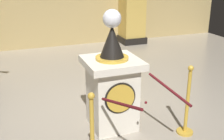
% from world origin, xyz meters
% --- Properties ---
extents(ground_plane, '(11.26, 11.26, 0.00)m').
position_xyz_m(ground_plane, '(0.00, 0.00, 0.00)').
color(ground_plane, '#9E9384').
extents(pedestal_clock, '(0.78, 0.78, 1.76)m').
position_xyz_m(pedestal_clock, '(-0.07, -0.29, 0.68)').
color(pedestal_clock, silver).
rests_on(pedestal_clock, ground_plane).
extents(stanchion_far, '(0.24, 0.24, 1.04)m').
position_xyz_m(stanchion_far, '(0.85, -0.86, 0.36)').
color(stanchion_far, gold).
rests_on(stanchion_far, ground_plane).
extents(velvet_rope, '(0.97, 0.95, 0.22)m').
position_xyz_m(velvet_rope, '(0.10, -1.04, 0.79)').
color(velvet_rope, '#591419').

